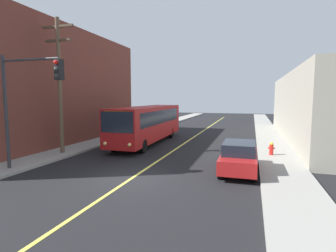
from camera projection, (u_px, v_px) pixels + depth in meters
ground_plane at (131, 179)px, 12.99m from camera, size 120.00×120.00×0.00m
sidewalk_left at (106, 140)px, 24.64m from camera, size 2.50×90.00×0.15m
sidewalk_right at (274, 149)px, 20.31m from camera, size 2.50×90.00×0.15m
lane_stripe_center at (194, 137)px, 27.22m from camera, size 0.16×60.00×0.01m
building_left_brick at (26, 87)px, 23.49m from camera, size 10.00×21.63×9.81m
city_bus at (148, 122)px, 23.28m from camera, size 2.88×12.21×3.20m
parked_car_red at (239, 157)px, 14.11m from camera, size 1.83×4.40×1.62m
utility_pole_near at (60, 79)px, 18.11m from camera, size 2.40×0.28×9.13m
traffic_signal_left_corner at (28, 91)px, 13.60m from camera, size 3.75×0.48×6.00m
fire_hydrant at (271, 148)px, 17.82m from camera, size 0.44×0.26×0.84m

